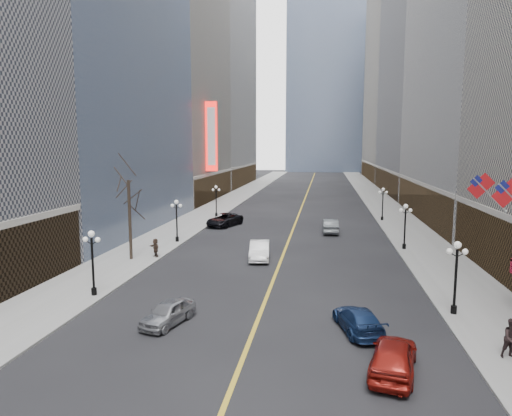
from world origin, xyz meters
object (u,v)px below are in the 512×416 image
(car_sb_near, at_px, (358,320))
(streetlamp_west_1, at_px, (92,256))
(streetlamp_east_2, at_px, (405,222))
(car_sb_mid, at_px, (393,356))
(car_nb_near, at_px, (168,313))
(streetlamp_west_3, at_px, (216,198))
(streetlamp_east_3, at_px, (383,200))
(car_nb_far, at_px, (225,220))
(car_nb_mid, at_px, (260,250))
(streetlamp_east_1, at_px, (456,270))
(car_sb_far, at_px, (330,226))
(streetlamp_west_2, at_px, (177,216))

(car_sb_near, bearing_deg, streetlamp_west_1, -25.47)
(streetlamp_east_2, xyz_separation_m, car_sb_mid, (-4.74, -25.97, -2.07))
(streetlamp_west_1, relative_size, car_nb_near, 1.11)
(streetlamp_west_3, bearing_deg, streetlamp_east_3, 0.00)
(car_nb_far, bearing_deg, car_nb_mid, -48.93)
(streetlamp_east_1, xyz_separation_m, car_nb_mid, (-13.80, 12.22, -2.07))
(streetlamp_east_2, bearing_deg, streetlamp_west_3, 142.67)
(car_sb_near, bearing_deg, streetlamp_east_3, -113.53)
(streetlamp_east_3, height_order, car_sb_near, streetlamp_east_3)
(streetlamp_east_1, bearing_deg, car_nb_far, 125.69)
(streetlamp_east_2, distance_m, car_nb_far, 23.60)
(streetlamp_west_3, distance_m, car_nb_far, 7.86)
(car_nb_far, height_order, car_sb_near, car_nb_far)
(car_nb_far, height_order, car_sb_far, car_sb_far)
(car_sb_far, bearing_deg, car_nb_mid, 63.37)
(streetlamp_east_2, relative_size, streetlamp_west_1, 1.00)
(streetlamp_west_1, relative_size, car_sb_far, 0.89)
(streetlamp_east_3, xyz_separation_m, streetlamp_west_3, (-23.60, 0.00, 0.00))
(streetlamp_west_1, distance_m, streetlamp_west_3, 36.00)
(car_nb_mid, bearing_deg, car_sb_near, -69.63)
(streetlamp_east_2, bearing_deg, car_sb_mid, -100.33)
(streetlamp_east_3, xyz_separation_m, streetlamp_west_1, (-23.60, -36.00, 0.00))
(streetlamp_east_1, height_order, car_sb_mid, streetlamp_east_1)
(streetlamp_east_3, height_order, car_nb_mid, streetlamp_east_3)
(streetlamp_east_1, relative_size, car_nb_mid, 0.89)
(streetlamp_west_3, bearing_deg, car_nb_far, -68.32)
(streetlamp_west_3, relative_size, car_sb_far, 0.89)
(car_nb_near, distance_m, car_sb_near, 10.93)
(streetlamp_east_1, height_order, streetlamp_east_2, same)
(car_nb_far, distance_m, car_sb_far, 13.87)
(streetlamp_west_2, bearing_deg, streetlamp_west_3, 90.00)
(car_nb_far, bearing_deg, streetlamp_east_1, -35.93)
(streetlamp_west_2, xyz_separation_m, car_nb_mid, (9.80, -5.78, -2.07))
(car_nb_mid, height_order, car_sb_near, car_nb_mid)
(car_nb_near, bearing_deg, streetlamp_east_1, 29.12)
(car_sb_mid, bearing_deg, streetlamp_east_3, -83.48)
(car_sb_near, bearing_deg, car_sb_mid, 90.10)
(streetlamp_east_1, distance_m, streetlamp_east_3, 36.00)
(car_sb_near, bearing_deg, car_nb_mid, -78.14)
(streetlamp_west_1, height_order, streetlamp_west_3, same)
(car_nb_near, bearing_deg, car_sb_far, 88.34)
(car_nb_mid, bearing_deg, streetlamp_west_2, 143.09)
(streetlamp_east_1, distance_m, streetlamp_west_2, 29.68)
(car_nb_far, bearing_deg, streetlamp_west_3, 130.06)
(streetlamp_west_2, relative_size, car_sb_mid, 0.93)
(car_sb_near, bearing_deg, streetlamp_east_1, -166.01)
(streetlamp_east_3, relative_size, streetlamp_west_2, 1.00)
(streetlamp_east_3, relative_size, car_nb_mid, 0.89)
(streetlamp_east_2, relative_size, streetlamp_west_2, 1.00)
(car_nb_far, height_order, car_sb_mid, same)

